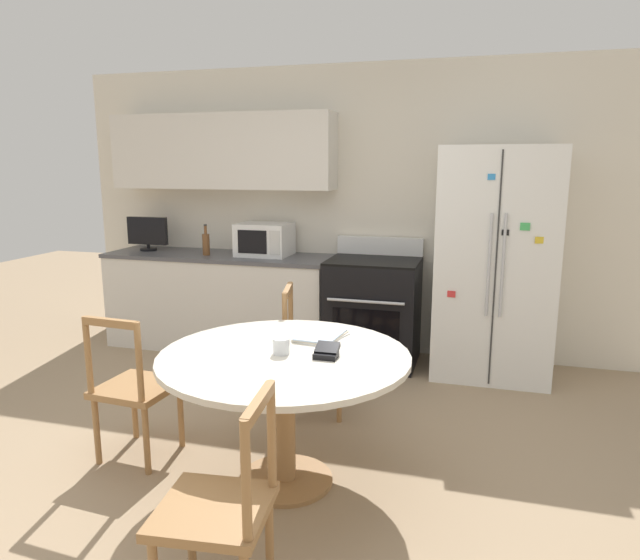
# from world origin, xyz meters

# --- Properties ---
(ground_plane) EXTENTS (14.00, 14.00, 0.00)m
(ground_plane) POSITION_xyz_m (0.00, 0.00, 0.00)
(ground_plane) COLOR #9E8466
(back_wall) EXTENTS (5.20, 0.44, 2.60)m
(back_wall) POSITION_xyz_m (-0.30, 2.59, 1.44)
(back_wall) COLOR silver
(back_wall) RESTS_ON ground_plane
(kitchen_counter) EXTENTS (2.16, 0.64, 0.90)m
(kitchen_counter) POSITION_xyz_m (-1.13, 2.29, 0.45)
(kitchen_counter) COLOR silver
(kitchen_counter) RESTS_ON ground_plane
(refrigerator) EXTENTS (0.93, 0.71, 1.87)m
(refrigerator) POSITION_xyz_m (1.34, 2.24, 0.93)
(refrigerator) COLOR white
(refrigerator) RESTS_ON ground_plane
(oven_range) EXTENTS (0.78, 0.68, 1.08)m
(oven_range) POSITION_xyz_m (0.34, 2.26, 0.47)
(oven_range) COLOR black
(oven_range) RESTS_ON ground_plane
(microwave) EXTENTS (0.47, 0.40, 0.30)m
(microwave) POSITION_xyz_m (-0.69, 2.35, 1.05)
(microwave) COLOR white
(microwave) RESTS_ON kitchen_counter
(countertop_tv) EXTENTS (0.41, 0.16, 0.33)m
(countertop_tv) POSITION_xyz_m (-1.90, 2.31, 1.08)
(countertop_tv) COLOR black
(countertop_tv) RESTS_ON kitchen_counter
(counter_bottle) EXTENTS (0.07, 0.07, 0.28)m
(counter_bottle) POSITION_xyz_m (-1.22, 2.20, 1.01)
(counter_bottle) COLOR brown
(counter_bottle) RESTS_ON kitchen_counter
(dining_table) EXTENTS (1.34, 1.34, 0.74)m
(dining_table) POSITION_xyz_m (0.25, 0.19, 0.62)
(dining_table) COLOR beige
(dining_table) RESTS_ON ground_plane
(dining_chair_far) EXTENTS (0.50, 0.50, 0.90)m
(dining_chair_far) POSITION_xyz_m (0.12, 1.12, 0.43)
(dining_chair_far) COLOR #9E7042
(dining_chair_far) RESTS_ON ground_plane
(dining_chair_left) EXTENTS (0.45, 0.45, 0.90)m
(dining_chair_left) POSITION_xyz_m (-0.69, 0.20, 0.43)
(dining_chair_left) COLOR #9E7042
(dining_chair_left) RESTS_ON ground_plane
(dining_chair_near) EXTENTS (0.46, 0.46, 0.90)m
(dining_chair_near) POSITION_xyz_m (0.32, -0.75, 0.43)
(dining_chair_near) COLOR #9E7042
(dining_chair_near) RESTS_ON ground_plane
(candle_glass) EXTENTS (0.09, 0.09, 0.08)m
(candle_glass) POSITION_xyz_m (0.24, 0.19, 0.78)
(candle_glass) COLOR silver
(candle_glass) RESTS_ON dining_table
(wallet) EXTENTS (0.12, 0.13, 0.07)m
(wallet) POSITION_xyz_m (0.48, 0.20, 0.77)
(wallet) COLOR black
(wallet) RESTS_ON dining_table
(mail_stack) EXTENTS (0.29, 0.35, 0.02)m
(mail_stack) POSITION_xyz_m (0.36, 0.51, 0.76)
(mail_stack) COLOR white
(mail_stack) RESTS_ON dining_table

